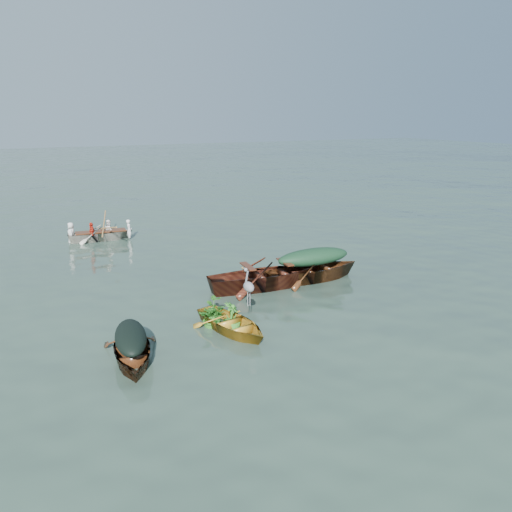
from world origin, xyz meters
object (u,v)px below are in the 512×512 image
Objects in this scene: yellow_dinghy at (232,331)px; dark_covered_boat at (132,359)px; rowed_boat at (101,240)px; green_tarp_boat at (313,280)px; open_wooden_boat at (266,288)px; heron at (249,292)px.

yellow_dinghy is 0.90× the size of dark_covered_boat.
rowed_boat is at bearing 83.16° from yellow_dinghy.
yellow_dinghy is at bearing -169.57° from rowed_boat.
green_tarp_boat reaches higher than dark_covered_boat.
open_wooden_boat is (-1.57, 0.05, 0.00)m from green_tarp_boat.
dark_covered_boat is 6.66m from green_tarp_boat.
open_wooden_boat is 8.61m from rowed_boat.
open_wooden_boat is at bearing -153.51° from rowed_boat.
heron reaches higher than dark_covered_boat.
rowed_boat is (-3.25, 7.98, 0.00)m from open_wooden_boat.
dark_covered_boat is at bearing 174.75° from yellow_dinghy.
open_wooden_boat is at bearing 39.94° from heron.
yellow_dinghy is 0.64× the size of green_tarp_boat.
open_wooden_boat is at bearing 90.00° from green_tarp_boat.
yellow_dinghy is at bearing 17.94° from dark_covered_boat.
dark_covered_boat is 10.70m from rowed_boat.
green_tarp_boat is 1.57m from open_wooden_boat.
rowed_boat is (-4.82, 8.03, 0.00)m from green_tarp_boat.
dark_covered_boat is 3.09m from heron.
rowed_boat is 10.29m from heron.
open_wooden_boat is 2.81m from heron.
green_tarp_boat is at bearing 20.32° from heron.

